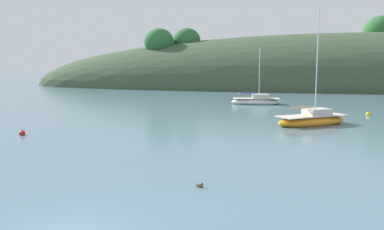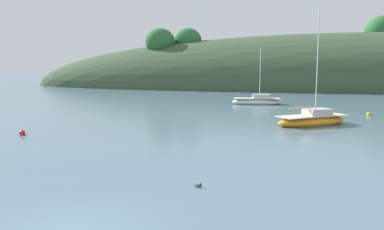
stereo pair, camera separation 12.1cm
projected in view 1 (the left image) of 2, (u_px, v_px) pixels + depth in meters
The scene contains 6 objects.
far_shoreline_hill at pixel (358, 88), 85.21m from camera, with size 150.00×36.00×27.20m.
sailboat_black_sloop at pixel (312, 120), 33.51m from camera, with size 6.84×5.70×9.94m.
sailboat_navy_dinghy at pixel (257, 101), 50.86m from camera, with size 6.58×2.86×7.45m.
mooring_buoy_outer at pixel (22, 133), 28.70m from camera, with size 0.44×0.44×0.54m.
mooring_buoy_inner at pixel (368, 114), 39.71m from camera, with size 0.44×0.44×0.54m.
duck_lone_right at pixel (200, 186), 16.55m from camera, with size 0.40×0.33×0.24m.
Camera 1 is at (5.65, -9.82, 5.09)m, focal length 37.01 mm.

